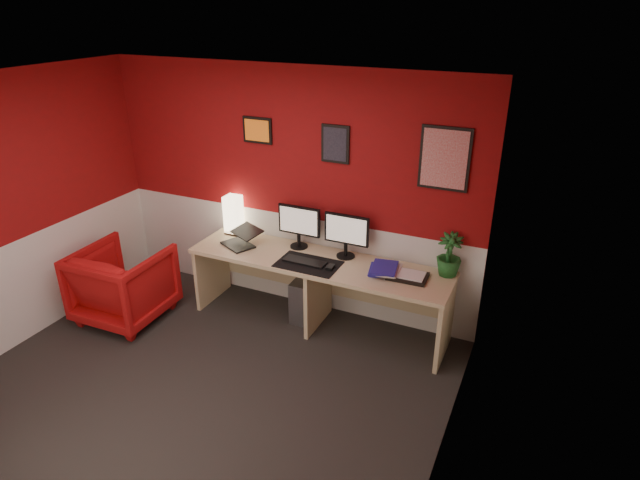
{
  "coord_description": "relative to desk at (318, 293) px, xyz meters",
  "views": [
    {
      "loc": [
        2.43,
        -2.8,
        3.05
      ],
      "look_at": [
        0.6,
        1.21,
        1.05
      ],
      "focal_mm": 30.06,
      "sensor_mm": 36.0,
      "label": 1
    }
  ],
  "objects": [
    {
      "name": "laptop",
      "position": [
        -0.89,
        -0.04,
        0.47
      ],
      "size": [
        0.4,
        0.35,
        0.22
      ],
      "primitive_type": "cube",
      "rotation": [
        0.0,
        0.0,
        -0.46
      ],
      "color": "black",
      "rests_on": "desk"
    },
    {
      "name": "book_top",
      "position": [
        0.56,
        -0.03,
        0.43
      ],
      "size": [
        0.28,
        0.34,
        0.03
      ],
      "primitive_type": "imported",
      "rotation": [
        0.0,
        0.0,
        0.17
      ],
      "color": "#261F92",
      "rests_on": "book_middle"
    },
    {
      "name": "wall_back",
      "position": [
        -0.49,
        0.34,
        0.89
      ],
      "size": [
        4.0,
        0.01,
        2.5
      ],
      "primitive_type": "cube",
      "color": "maroon",
      "rests_on": "ground"
    },
    {
      "name": "pc_tower",
      "position": [
        -0.18,
        0.1,
        -0.14
      ],
      "size": [
        0.21,
        0.45,
        0.45
      ],
      "primitive_type": "cube",
      "rotation": [
        0.0,
        0.0,
        0.01
      ],
      "color": "#99999E",
      "rests_on": "ground"
    },
    {
      "name": "art_center",
      "position": [
        0.03,
        0.33,
        1.44
      ],
      "size": [
        0.28,
        0.02,
        0.36
      ],
      "primitive_type": "cube",
      "color": "black",
      "rests_on": "wall_back"
    },
    {
      "name": "wall_right",
      "position": [
        1.51,
        -1.41,
        0.89
      ],
      "size": [
        0.01,
        3.5,
        2.5
      ],
      "primitive_type": "cube",
      "color": "maroon",
      "rests_on": "ground"
    },
    {
      "name": "mouse",
      "position": [
        0.18,
        -0.12,
        0.39
      ],
      "size": [
        0.06,
        0.1,
        0.03
      ],
      "primitive_type": "cube",
      "rotation": [
        0.0,
        0.0,
        0.05
      ],
      "color": "black",
      "rests_on": "desk_mat"
    },
    {
      "name": "desk_mat",
      "position": [
        -0.05,
        -0.12,
        0.37
      ],
      "size": [
        0.6,
        0.38,
        0.01
      ],
      "primitive_type": "cube",
      "color": "black",
      "rests_on": "desk"
    },
    {
      "name": "art_left",
      "position": [
        -0.81,
        0.33,
        1.49
      ],
      "size": [
        0.32,
        0.02,
        0.26
      ],
      "primitive_type": "cube",
      "color": "orange",
      "rests_on": "wall_back"
    },
    {
      "name": "ceiling",
      "position": [
        -0.49,
        -1.41,
        2.13
      ],
      "size": [
        4.0,
        3.5,
        0.01
      ],
      "primitive_type": "cube",
      "color": "white",
      "rests_on": "ground"
    },
    {
      "name": "book_middle",
      "position": [
        0.59,
        0.01,
        0.4
      ],
      "size": [
        0.24,
        0.31,
        0.02
      ],
      "primitive_type": "imported",
      "rotation": [
        0.0,
        0.0,
        0.07
      ],
      "color": "silver",
      "rests_on": "book_bottom"
    },
    {
      "name": "wainscot_right",
      "position": [
        1.51,
        -1.41,
        0.14
      ],
      "size": [
        0.01,
        3.5,
        1.0
      ],
      "primitive_type": "cube",
      "color": "silver",
      "rests_on": "ground"
    },
    {
      "name": "monitor_right",
      "position": [
        0.21,
        0.19,
        0.66
      ],
      "size": [
        0.45,
        0.06,
        0.58
      ],
      "primitive_type": "cube",
      "color": "black",
      "rests_on": "desk"
    },
    {
      "name": "potted_plant",
      "position": [
        1.2,
        0.23,
        0.57
      ],
      "size": [
        0.24,
        0.24,
        0.4
      ],
      "primitive_type": "imported",
      "rotation": [
        0.0,
        0.0,
        0.08
      ],
      "color": "#19591E",
      "rests_on": "desk"
    },
    {
      "name": "shoji_lamp",
      "position": [
        -1.1,
        0.23,
        0.56
      ],
      "size": [
        0.16,
        0.16,
        0.4
      ],
      "primitive_type": "cube",
      "color": "#FFE5B2",
      "rests_on": "desk"
    },
    {
      "name": "keyboard",
      "position": [
        -0.1,
        -0.1,
        0.38
      ],
      "size": [
        0.42,
        0.15,
        0.02
      ],
      "primitive_type": "cube",
      "rotation": [
        0.0,
        0.0,
        -0.02
      ],
      "color": "black",
      "rests_on": "desk_mat"
    },
    {
      "name": "wainscot_back",
      "position": [
        -0.49,
        0.34,
        0.14
      ],
      "size": [
        4.0,
        0.01,
        1.0
      ],
      "primitive_type": "cube",
      "color": "silver",
      "rests_on": "ground"
    },
    {
      "name": "armchair",
      "position": [
        -1.87,
        -0.68,
        0.02
      ],
      "size": [
        0.84,
        0.87,
        0.77
      ],
      "primitive_type": "imported",
      "rotation": [
        0.0,
        0.0,
        3.17
      ],
      "color": "#B40C0C",
      "rests_on": "ground"
    },
    {
      "name": "monitor_left",
      "position": [
        -0.31,
        0.2,
        0.66
      ],
      "size": [
        0.45,
        0.06,
        0.58
      ],
      "primitive_type": "cube",
      "color": "black",
      "rests_on": "desk"
    },
    {
      "name": "ground",
      "position": [
        -0.49,
        -1.41,
        -0.36
      ],
      "size": [
        4.0,
        3.5,
        0.01
      ],
      "primitive_type": "cube",
      "color": "black",
      "rests_on": "ground"
    },
    {
      "name": "art_right",
      "position": [
        1.05,
        0.33,
        1.42
      ],
      "size": [
        0.44,
        0.02,
        0.56
      ],
      "primitive_type": "cube",
      "color": "red",
      "rests_on": "wall_back"
    },
    {
      "name": "desk",
      "position": [
        0.0,
        0.0,
        0.0
      ],
      "size": [
        2.6,
        0.65,
        0.73
      ],
      "primitive_type": "cube",
      "color": "#D1B786",
      "rests_on": "ground"
    },
    {
      "name": "book_bottom",
      "position": [
        0.52,
        0.01,
        0.38
      ],
      "size": [
        0.26,
        0.31,
        0.03
      ],
      "primitive_type": "imported",
      "rotation": [
        0.0,
        0.0,
        0.21
      ],
      "color": "#261F92",
      "rests_on": "desk"
    },
    {
      "name": "zen_tray",
      "position": [
        0.89,
        0.02,
        0.38
      ],
      "size": [
        0.36,
        0.26,
        0.03
      ],
      "primitive_type": "cube",
      "rotation": [
        0.0,
        0.0,
        0.03
      ],
      "color": "black",
      "rests_on": "desk"
    },
    {
      "name": "wainscot_left",
      "position": [
        -2.48,
        -1.41,
        0.14
      ],
      "size": [
        0.01,
        3.5,
        1.0
      ],
      "primitive_type": "cube",
      "color": "silver",
      "rests_on": "ground"
    }
  ]
}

